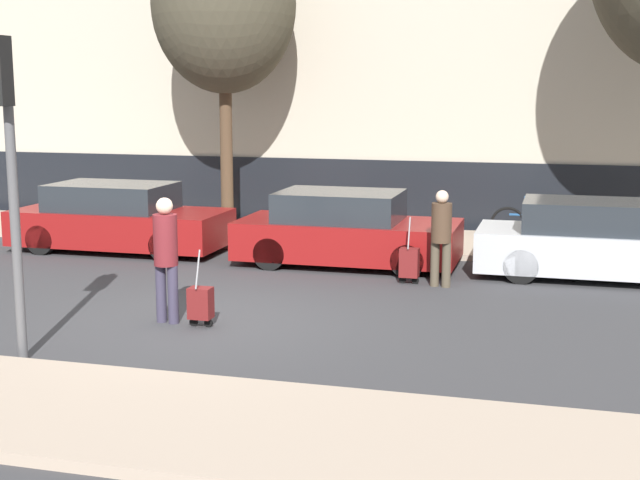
# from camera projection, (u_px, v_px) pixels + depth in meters

# --- Properties ---
(ground_plane) EXTENTS (80.00, 80.00, 0.00)m
(ground_plane) POSITION_uv_depth(u_px,v_px,m) (201.00, 322.00, 12.78)
(ground_plane) COLOR #38383A
(sidewalk_near) EXTENTS (28.00, 2.50, 0.12)m
(sidewalk_near) POSITION_uv_depth(u_px,v_px,m) (59.00, 408.00, 9.21)
(sidewalk_near) COLOR tan
(sidewalk_near) RESTS_ON ground_plane
(sidewalk_far) EXTENTS (28.00, 3.00, 0.12)m
(sidewalk_far) POSITION_uv_depth(u_px,v_px,m) (327.00, 238.00, 19.42)
(sidewalk_far) COLOR tan
(sidewalk_far) RESTS_ON ground_plane
(parked_car_0) EXTENTS (4.35, 1.82, 1.38)m
(parked_car_0) POSITION_uv_depth(u_px,v_px,m) (119.00, 219.00, 18.17)
(parked_car_0) COLOR maroon
(parked_car_0) RESTS_ON ground_plane
(parked_car_1) EXTENTS (4.12, 1.86, 1.39)m
(parked_car_1) POSITION_uv_depth(u_px,v_px,m) (346.00, 231.00, 16.73)
(parked_car_1) COLOR maroon
(parked_car_1) RESTS_ON ground_plane
(parked_car_2) EXTENTS (4.24, 1.70, 1.37)m
(parked_car_2) POSITION_uv_depth(u_px,v_px,m) (598.00, 242.00, 15.53)
(parked_car_2) COLOR #B7BABF
(parked_car_2) RESTS_ON ground_plane
(pedestrian_left) EXTENTS (0.35, 0.34, 1.80)m
(pedestrian_left) POSITION_uv_depth(u_px,v_px,m) (166.00, 252.00, 12.57)
(pedestrian_left) COLOR #383347
(pedestrian_left) RESTS_ON ground_plane
(trolley_left) EXTENTS (0.34, 0.29, 1.10)m
(trolley_left) POSITION_uv_depth(u_px,v_px,m) (201.00, 303.00, 12.48)
(trolley_left) COLOR maroon
(trolley_left) RESTS_ON ground_plane
(pedestrian_right) EXTENTS (0.35, 0.34, 1.63)m
(pedestrian_right) POSITION_uv_depth(u_px,v_px,m) (441.00, 233.00, 14.85)
(pedestrian_right) COLOR #4C4233
(pedestrian_right) RESTS_ON ground_plane
(trolley_right) EXTENTS (0.34, 0.29, 1.15)m
(trolley_right) POSITION_uv_depth(u_px,v_px,m) (409.00, 263.00, 15.17)
(trolley_right) COLOR maroon
(trolley_right) RESTS_ON ground_plane
(traffic_light) EXTENTS (0.28, 0.47, 3.91)m
(traffic_light) POSITION_uv_depth(u_px,v_px,m) (4.00, 134.00, 10.43)
(traffic_light) COLOR #515154
(traffic_light) RESTS_ON ground_plane
(parked_bicycle) EXTENTS (1.77, 0.06, 0.96)m
(parked_bicycle) POSITION_uv_depth(u_px,v_px,m) (533.00, 224.00, 18.53)
(parked_bicycle) COLOR black
(parked_bicycle) RESTS_ON sidewalk_far
(bare_tree_down_street) EXTENTS (3.17, 3.17, 6.91)m
(bare_tree_down_street) POSITION_uv_depth(u_px,v_px,m) (224.00, 5.00, 19.45)
(bare_tree_down_street) COLOR #4C3826
(bare_tree_down_street) RESTS_ON sidewalk_far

